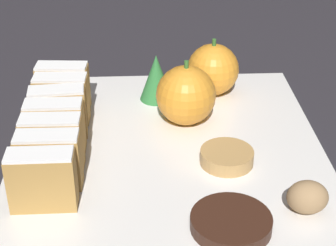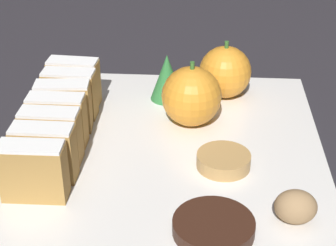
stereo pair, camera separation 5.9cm
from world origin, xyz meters
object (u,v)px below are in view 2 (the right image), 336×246
Objects in this scene: walnut at (296,207)px; orange_near at (225,72)px; orange_far at (192,96)px; chocolate_cookie at (214,227)px.

orange_near is at bearing 103.37° from walnut.
orange_far is 2.02× the size of walnut.
chocolate_cookie is (0.03, -0.19, -0.03)m from orange_far.
orange_far reaches higher than orange_near.
orange_far is 1.07× the size of chocolate_cookie.
orange_near reaches higher than chocolate_cookie.
walnut is (0.06, -0.24, -0.02)m from orange_near.
orange_far is at bearing 119.77° from walnut.
orange_far reaches higher than chocolate_cookie.
chocolate_cookie is at bearing -93.13° from orange_near.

